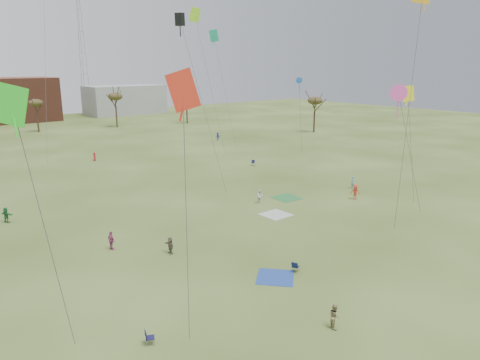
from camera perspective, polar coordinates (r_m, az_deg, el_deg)
ground at (r=34.76m, az=13.08°, el=-12.69°), size 260.00×260.00×0.00m
spectator_fore_b at (r=29.16m, az=11.89°, el=-16.52°), size 0.90×0.96×1.56m
spectator_fore_c at (r=39.01m, az=-8.85°, el=-8.19°), size 0.47×1.36×1.46m
flyer_mid_b at (r=55.15m, az=14.41°, el=-1.48°), size 1.29×1.32×1.82m
flyer_mid_c at (r=60.00m, az=14.09°, el=-0.29°), size 0.60×0.41×1.60m
spectator_mid_d at (r=40.84m, az=-16.01°, el=-7.38°), size 0.53×1.02×1.67m
spectator_mid_e at (r=52.08m, az=2.54°, el=-2.06°), size 0.89×0.74×1.66m
flyer_far_a at (r=51.57m, az=-27.53°, el=-3.96°), size 1.13×1.51×1.58m
flyer_far_b at (r=78.87m, az=-17.97°, el=2.85°), size 0.79×0.81×1.41m
flyer_far_c at (r=95.53m, az=-2.85°, el=5.55°), size 0.79×1.17×1.67m
blanket_blue at (r=34.90m, az=4.50°, el=-12.21°), size 3.87×3.87×0.03m
blanket_cream at (r=48.44m, az=4.57°, el=-4.41°), size 2.84×2.84×0.03m
blanket_olive at (r=54.54m, az=5.92°, el=-2.27°), size 3.13×3.13×0.03m
camp_chair_left at (r=27.94m, az=-11.36°, el=-19.28°), size 0.71×0.69×0.87m
camp_chair_center at (r=35.82m, az=7.04°, el=-11.09°), size 0.70×0.68×0.87m
camp_chair_right at (r=71.46m, az=1.66°, el=2.04°), size 0.74×0.74×0.87m
kites_aloft at (r=56.20m, az=-9.22°, el=17.98°), size 62.81×57.20×27.73m
tree_line at (r=100.22m, az=-27.03°, el=8.03°), size 117.44×49.32×8.91m
building_brick at (r=141.79m, az=-27.75°, el=8.95°), size 26.00×16.00×12.00m
building_grey at (r=151.40m, az=-14.37°, el=9.83°), size 24.00×12.00×9.00m
radio_tower at (r=153.50m, az=-19.38°, el=15.04°), size 1.51×1.72×41.00m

